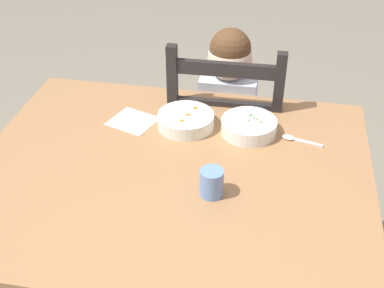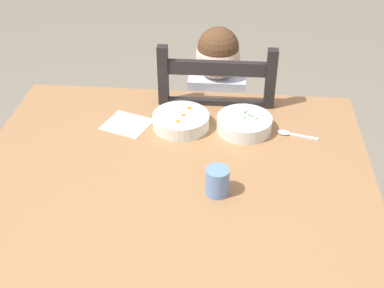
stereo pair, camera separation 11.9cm
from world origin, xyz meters
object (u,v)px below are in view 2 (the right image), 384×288
Objects in this scene: dining_table at (173,196)px; drinking_cup at (217,181)px; child_figure at (216,108)px; bowl_of_peas at (244,123)px; dining_chair at (215,144)px; spoon at (290,134)px; bowl_of_carrots at (181,120)px.

drinking_cup is at bearing -32.79° from dining_table.
dining_table is 1.26× the size of child_figure.
bowl_of_peas is (0.11, -0.29, 0.12)m from child_figure.
drinking_cup is at bearing -87.07° from dining_chair.
dining_chair is 5.13× the size of bowl_of_peas.
dining_table is 0.55m from child_figure.
spoon is (0.26, -0.31, 0.10)m from child_figure.
dining_chair is at bearing 80.40° from child_figure.
bowl_of_carrots is at bearing 177.37° from spoon.
dining_chair is 4.94× the size of bowl_of_carrots.
dining_chair is at bearing 78.79° from dining_table.
dining_table is 8.78× the size of spoon.
dining_table is at bearing 147.21° from drinking_cup.
bowl_of_peas is at bearing 0.02° from bowl_of_carrots.
dining_chair is 11.44× the size of drinking_cup.
bowl_of_peas is at bearing -69.86° from child_figure.
child_figure reaches higher than bowl_of_peas.
drinking_cup reaches higher than dining_table.
drinking_cup is at bearing -86.96° from child_figure.
spoon is at bearing 54.63° from drinking_cup.
child_figure is 0.33m from bowl_of_carrots.
child_figure reaches higher than dining_table.
bowl_of_carrots is 1.39× the size of spoon.
dining_table is 0.28m from bowl_of_carrots.
bowl_of_carrots is at bearing 90.06° from dining_table.
dining_chair is 0.18m from child_figure.
child_figure is 0.42m from spoon.
bowl_of_peas is 0.21m from bowl_of_carrots.
bowl_of_peas is 1.35× the size of spoon.
spoon is (0.37, -0.02, -0.02)m from bowl_of_carrots.
bowl_of_peas reaches higher than spoon.
dining_table is 0.22m from drinking_cup.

